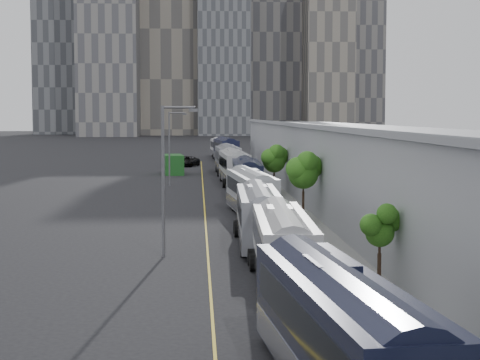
{
  "coord_description": "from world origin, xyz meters",
  "views": [
    {
      "loc": [
        -2.03,
        -2.19,
        7.93
      ],
      "look_at": [
        1.15,
        58.34,
        3.0
      ],
      "focal_mm": 60.0,
      "sensor_mm": 36.0,
      "label": 1
    }
  ],
  "objects": [
    {
      "name": "sidewalk",
      "position": [
        9.0,
        55.0,
        0.06
      ],
      "size": [
        10.0,
        170.0,
        0.12
      ],
      "primitive_type": "cube",
      "color": "gray",
      "rests_on": "ground"
    },
    {
      "name": "lane_line",
      "position": [
        -1.5,
        55.0,
        0.01
      ],
      "size": [
        0.12,
        160.0,
        0.02
      ],
      "primitive_type": "cube",
      "color": "gold",
      "rests_on": "ground"
    },
    {
      "name": "depot",
      "position": [
        12.99,
        55.0,
        3.51
      ],
      "size": [
        12.45,
        160.4,
        7.2
      ],
      "color": "gray",
      "rests_on": "ground"
    },
    {
      "name": "skyline",
      "position": [
        -2.9,
        324.16,
        50.85
      ],
      "size": [
        145.0,
        64.0,
        120.0
      ],
      "color": "slate",
      "rests_on": "ground"
    },
    {
      "name": "bus_1",
      "position": [
        1.84,
        19.22,
        1.57
      ],
      "size": [
        3.69,
        12.88,
        3.71
      ],
      "rotation": [
        0.0,
        0.0,
        0.09
      ],
      "color": "black",
      "rests_on": "ground"
    },
    {
      "name": "bus_2",
      "position": [
        1.9,
        34.82,
        1.48
      ],
      "size": [
        2.83,
        12.06,
        3.51
      ],
      "rotation": [
        0.0,
        0.0,
        -0.03
      ],
      "color": "#BCBBBD",
      "rests_on": "ground"
    },
    {
      "name": "bus_3",
      "position": [
        1.66,
        46.25,
        1.49
      ],
      "size": [
        2.78,
        12.12,
        3.53
      ],
      "rotation": [
        0.0,
        0.0,
        -0.03
      ],
      "color": "gray",
      "rests_on": "ground"
    },
    {
      "name": "bus_4",
      "position": [
        2.13,
        60.35,
        1.52
      ],
      "size": [
        3.47,
        12.47,
        3.6
      ],
      "rotation": [
        0.0,
        0.0,
        0.08
      ],
      "color": "#ABAFB5",
      "rests_on": "ground"
    },
    {
      "name": "bus_5",
      "position": [
        2.68,
        75.08,
        1.56
      ],
      "size": [
        2.83,
        12.69,
        3.7
      ],
      "rotation": [
        0.0,
        0.0,
        -0.02
      ],
      "color": "black",
      "rests_on": "ground"
    },
    {
      "name": "bus_6",
      "position": [
        2.12,
        89.61,
        1.65
      ],
      "size": [
        3.2,
        13.46,
        3.91
      ],
      "rotation": [
        0.0,
        0.0,
        0.04
      ],
      "color": "silver",
      "rests_on": "ground"
    },
    {
      "name": "bus_7",
      "position": [
        1.9,
        105.65,
        1.62
      ],
      "size": [
        3.03,
        13.23,
        3.85
      ],
      "rotation": [
        0.0,
        0.0,
        0.03
      ],
      "color": "gray",
      "rests_on": "ground"
    },
    {
      "name": "bus_8",
      "position": [
        2.62,
        116.11,
        1.49
      ],
      "size": [
        3.02,
        12.21,
        3.54
      ],
      "rotation": [
        0.0,
        0.0,
        0.05
      ],
      "color": "silver",
      "rests_on": "ground"
    },
    {
      "name": "bus_9",
      "position": [
        2.7,
        133.32,
        1.73
      ],
      "size": [
        4.0,
        14.18,
        4.09
      ],
      "rotation": [
        0.0,
        0.0,
        0.09
      ],
      "color": "#171A34",
      "rests_on": "ground"
    },
    {
      "name": "bus_10",
      "position": [
        2.0,
        147.22,
        1.54
      ],
      "size": [
        3.25,
        12.62,
        3.65
      ],
      "rotation": [
        0.0,
        0.0,
        0.06
      ],
      "color": "white",
      "rests_on": "ground"
    },
    {
      "name": "tree_1",
      "position": [
        6.13,
        33.19,
        2.8
      ],
      "size": [
        1.33,
        1.33,
        3.52
      ],
      "color": "black",
      "rests_on": "ground"
    },
    {
      "name": "tree_2",
      "position": [
        5.68,
        56.0,
        3.96
      ],
      "size": [
        2.25,
        2.25,
        5.1
      ],
      "color": "black",
      "rests_on": "ground"
    },
    {
      "name": "tree_3",
      "position": [
        5.64,
        78.16,
        3.62
      ],
      "size": [
        2.32,
        2.32,
        4.8
      ],
      "color": "black",
      "rests_on": "ground"
    },
    {
      "name": "street_lamp_near",
      "position": [
        -3.78,
        42.35,
        4.9
      ],
      "size": [
        2.04,
        0.22,
        8.45
      ],
      "color": "#59595E",
      "rests_on": "ground"
    },
    {
      "name": "street_lamp_far",
      "position": [
        -5.02,
        87.23,
        4.81
      ],
      "size": [
        2.04,
        0.22,
        8.26
      ],
      "color": "#59595E",
      "rests_on": "ground"
    },
    {
      "name": "shipping_container",
      "position": [
        -5.34,
        105.15,
        1.31
      ],
      "size": [
        3.02,
        6.1,
        2.62
      ],
      "primitive_type": "cube",
      "rotation": [
        0.0,
        0.0,
        0.11
      ],
      "color": "#164919",
      "rests_on": "ground"
    },
    {
      "name": "suv",
      "position": [
        -3.69,
        121.65,
        0.78
      ],
      "size": [
        4.21,
        6.15,
        1.56
      ],
      "primitive_type": "imported",
      "rotation": [
        0.0,
        0.0,
        -0.32
      ],
      "color": "black",
      "rests_on": "ground"
    }
  ]
}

